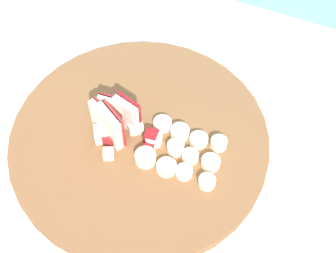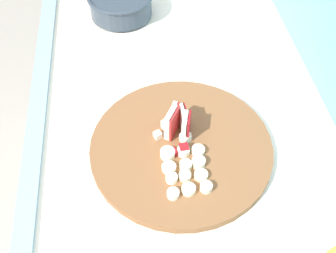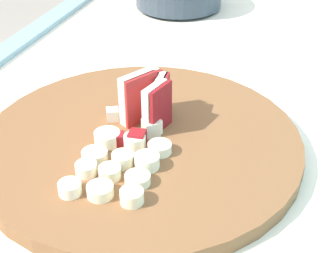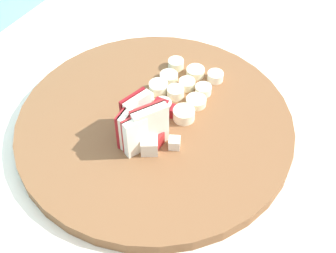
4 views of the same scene
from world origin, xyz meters
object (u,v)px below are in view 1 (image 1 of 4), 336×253
(cutting_board, at_px, (139,141))
(banana_slice_rows, at_px, (180,151))
(apple_wedge_fan, at_px, (114,118))
(apple_dice_pile, at_px, (124,136))

(cutting_board, relative_size, banana_slice_rows, 3.18)
(cutting_board, bearing_deg, banana_slice_rows, -1.65)
(banana_slice_rows, bearing_deg, cutting_board, 178.35)
(apple_wedge_fan, xyz_separation_m, apple_dice_pile, (0.02, -0.01, -0.02))
(apple_wedge_fan, bearing_deg, cutting_board, 1.92)
(banana_slice_rows, bearing_deg, apple_dice_pile, -173.36)
(cutting_board, height_order, banana_slice_rows, banana_slice_rows)
(apple_dice_pile, distance_m, banana_slice_rows, 0.08)
(cutting_board, xyz_separation_m, apple_wedge_fan, (-0.04, -0.00, 0.04))
(apple_dice_pile, height_order, banana_slice_rows, apple_dice_pile)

